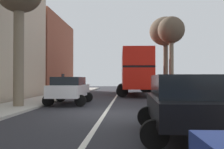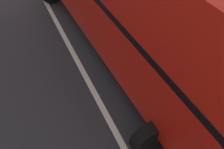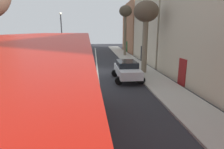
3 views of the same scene
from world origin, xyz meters
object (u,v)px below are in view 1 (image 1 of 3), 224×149
Objects in this scene: double_decker_bus at (135,70)px; parked_car_white_left_2 at (69,89)px; street_tree_left_2 at (19,1)px; street_tree_right_3 at (171,32)px; street_tree_right_1 at (166,33)px; parked_car_black_right_0 at (185,102)px.

double_decker_bus reaches higher than parked_car_white_left_2.
street_tree_left_2 is 13.24m from street_tree_right_3.
street_tree_left_2 is at bearing -122.72° from street_tree_right_1.
parked_car_black_right_0 is 0.52× the size of street_tree_right_1.
parked_car_white_left_2 is (-4.20, -10.05, -1.42)m from double_decker_bus.
parked_car_black_right_0 is 0.96× the size of parked_car_white_left_2.
parked_car_white_left_2 is at bearing 120.42° from parked_car_black_right_0.
double_decker_bus is at bearing -140.44° from street_tree_right_1.
street_tree_left_2 reaches higher than double_decker_bus.
parked_car_white_left_2 is 11.09m from street_tree_right_3.
double_decker_bus is 14.26m from street_tree_left_2.
parked_car_black_right_0 is (0.80, -18.56, -1.43)m from double_decker_bus.
street_tree_right_3 reaches higher than double_decker_bus.
street_tree_left_2 is at bearing -117.19° from double_decker_bus.
parked_car_black_right_0 is at bearing -96.91° from street_tree_right_1.
street_tree_right_1 is at bearing 39.56° from double_decker_bus.
parked_car_white_left_2 is 15.94m from street_tree_right_1.
parked_car_white_left_2 is at bearing 47.06° from street_tree_left_2.
double_decker_bus is 1.38× the size of street_tree_right_1.
double_decker_bus is 1.66× the size of street_tree_right_3.
street_tree_left_2 is at bearing -135.11° from street_tree_right_3.
double_decker_bus is at bearing 92.47° from parked_car_black_right_0.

